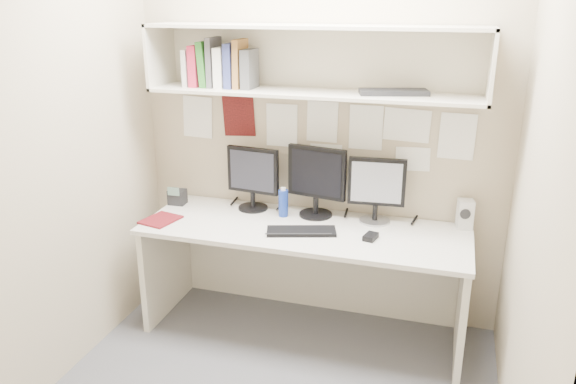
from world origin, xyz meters
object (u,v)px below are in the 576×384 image
(monitor_left, at_px, (253,175))
(maroon_notebook, at_px, (161,220))
(keyboard, at_px, (301,231))
(speaker, at_px, (465,214))
(desk, at_px, (304,280))
(monitor_right, at_px, (377,187))
(desk_phone, at_px, (177,197))
(monitor_center, at_px, (317,179))

(monitor_left, bearing_deg, maroon_notebook, -135.28)
(keyboard, height_order, speaker, speaker)
(desk, distance_m, monitor_right, 0.75)
(desk, height_order, monitor_left, monitor_left)
(speaker, distance_m, maroon_notebook, 1.89)
(speaker, xyz_separation_m, maroon_notebook, (-1.84, -0.43, -0.08))
(desk, bearing_deg, monitor_right, 28.64)
(monitor_right, relative_size, desk_phone, 3.09)
(speaker, bearing_deg, maroon_notebook, -177.89)
(desk, xyz_separation_m, keyboard, (0.01, -0.09, 0.37))
(desk_phone, bearing_deg, monitor_left, 5.11)
(monitor_left, relative_size, maroon_notebook, 1.82)
(speaker, height_order, desk_phone, speaker)
(keyboard, bearing_deg, maroon_notebook, 167.37)
(desk_phone, bearing_deg, monitor_center, 1.77)
(monitor_center, bearing_deg, keyboard, -81.65)
(monitor_right, distance_m, maroon_notebook, 1.37)
(monitor_left, distance_m, monitor_right, 0.81)
(monitor_left, distance_m, speaker, 1.36)
(speaker, relative_size, maroon_notebook, 0.79)
(monitor_right, xyz_separation_m, desk_phone, (-1.34, -0.07, -0.18))
(desk, height_order, monitor_center, monitor_center)
(monitor_left, xyz_separation_m, monitor_right, (0.81, 0.00, -0.00))
(monitor_right, height_order, maroon_notebook, monitor_right)
(speaker, relative_size, desk_phone, 1.36)
(monitor_left, height_order, monitor_center, monitor_center)
(desk, bearing_deg, maroon_notebook, -169.84)
(monitor_left, xyz_separation_m, speaker, (1.35, 0.05, -0.14))
(maroon_notebook, relative_size, desk_phone, 1.73)
(keyboard, bearing_deg, desk_phone, 148.68)
(monitor_right, bearing_deg, monitor_left, 175.25)
(speaker, bearing_deg, monitor_center, 171.94)
(monitor_left, relative_size, monitor_center, 0.92)
(monitor_center, relative_size, monitor_right, 1.10)
(keyboard, distance_m, maroon_notebook, 0.91)
(desk, bearing_deg, speaker, 15.79)
(keyboard, distance_m, desk_phone, 0.98)
(keyboard, height_order, maroon_notebook, keyboard)
(desk, xyz_separation_m, maroon_notebook, (-0.90, -0.16, 0.37))
(desk, xyz_separation_m, monitor_center, (0.02, 0.22, 0.61))
(monitor_right, height_order, desk_phone, monitor_right)
(monitor_left, relative_size, desk_phone, 3.14)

